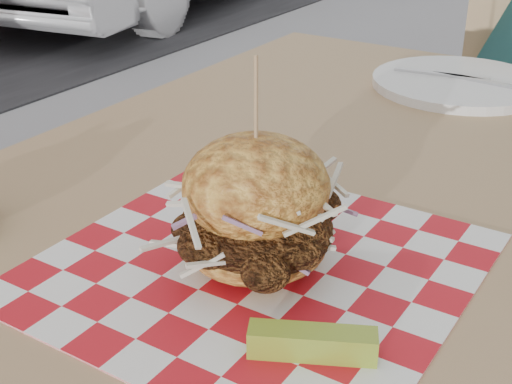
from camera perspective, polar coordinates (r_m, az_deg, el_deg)
patio_table at (r=0.84m, az=6.29°, el=-4.20°), size 0.80×1.20×0.75m
paper_liner at (r=0.65m, az=0.00°, el=-5.92°), size 0.36×0.36×0.00m
sandwich at (r=0.62m, az=0.00°, el=-1.63°), size 0.17×0.17×0.19m
pickle_spear at (r=0.54m, az=4.52°, el=-11.93°), size 0.09×0.06×0.02m
place_setting at (r=1.17m, az=15.96°, el=8.40°), size 0.27×0.27×0.02m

